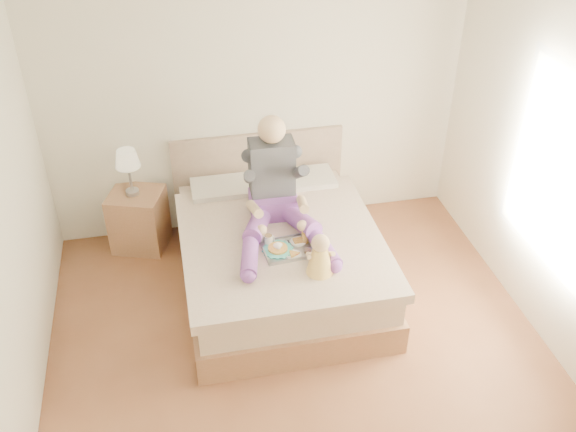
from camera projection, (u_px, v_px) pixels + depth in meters
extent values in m
cube|color=brown|center=(304.00, 365.00, 5.09)|extent=(4.00, 4.20, 0.01)
cube|color=silver|center=(311.00, 28.00, 3.55)|extent=(4.00, 4.20, 0.02)
cube|color=white|center=(256.00, 99.00, 6.01)|extent=(4.00, 0.02, 2.70)
cube|color=white|center=(574.00, 194.00, 4.66)|extent=(0.02, 4.20, 2.70)
cube|color=white|center=(559.00, 174.00, 4.79)|extent=(0.02, 1.30, 1.60)
cube|color=#F3E8C7|center=(559.00, 174.00, 4.79)|extent=(0.01, 1.18, 1.48)
cube|color=brown|center=(279.00, 271.00, 5.82)|extent=(1.68, 2.13, 0.28)
cube|color=beige|center=(279.00, 248.00, 5.68)|extent=(1.60, 2.05, 0.24)
cube|color=beige|center=(282.00, 244.00, 5.46)|extent=(1.70, 1.80, 0.09)
cube|color=silver|center=(224.00, 191.00, 6.11)|extent=(0.62, 0.40, 0.14)
cube|color=silver|center=(302.00, 182.00, 6.23)|extent=(0.62, 0.40, 0.14)
cube|color=gray|center=(258.00, 177.00, 6.49)|extent=(1.70, 0.08, 1.00)
cube|color=brown|center=(139.00, 220.00, 6.22)|extent=(0.60, 0.57, 0.60)
cylinder|color=#A9AAAF|center=(132.00, 192.00, 6.04)|extent=(0.12, 0.12, 0.04)
cylinder|color=#A9AAAF|center=(130.00, 178.00, 5.96)|extent=(0.02, 0.02, 0.26)
cone|color=beige|center=(127.00, 158.00, 5.83)|extent=(0.23, 0.23, 0.17)
cube|color=#783E9B|center=(273.00, 204.00, 5.71)|extent=(0.42, 0.33, 0.19)
cube|color=#323239|center=(272.00, 168.00, 5.57)|extent=(0.39, 0.25, 0.52)
sphere|color=beige|center=(272.00, 129.00, 5.33)|extent=(0.24, 0.24, 0.24)
cylinder|color=#783E9B|center=(258.00, 223.00, 5.48)|extent=(0.35, 0.58, 0.23)
cylinder|color=#783E9B|center=(250.00, 255.00, 5.14)|extent=(0.23, 0.51, 0.13)
sphere|color=#783E9B|center=(248.00, 276.00, 4.95)|extent=(0.12, 0.12, 0.12)
cylinder|color=#323239|center=(249.00, 177.00, 5.41)|extent=(0.14, 0.33, 0.26)
cylinder|color=beige|center=(255.00, 209.00, 5.35)|extent=(0.11, 0.34, 0.18)
sphere|color=beige|center=(262.00, 230.00, 5.29)|extent=(0.09, 0.09, 0.09)
cylinder|color=#783E9B|center=(298.00, 219.00, 5.53)|extent=(0.33, 0.58, 0.23)
cylinder|color=#783E9B|center=(323.00, 247.00, 5.23)|extent=(0.21, 0.51, 0.13)
sphere|color=#783E9B|center=(335.00, 266.00, 5.05)|extent=(0.12, 0.12, 0.12)
cylinder|color=#323239|center=(299.00, 172.00, 5.47)|extent=(0.12, 0.33, 0.26)
cylinder|color=beige|center=(303.00, 204.00, 5.41)|extent=(0.12, 0.34, 0.18)
sphere|color=beige|center=(302.00, 226.00, 5.34)|extent=(0.09, 0.09, 0.09)
cube|color=#A9AAAF|center=(288.00, 250.00, 5.31)|extent=(0.44, 0.36, 0.01)
cylinder|color=#3DB0A7|center=(278.00, 250.00, 5.29)|extent=(0.24, 0.24, 0.01)
cylinder|color=gold|center=(278.00, 248.00, 5.28)|extent=(0.16, 0.16, 0.02)
cylinder|color=white|center=(268.00, 239.00, 5.35)|extent=(0.07, 0.07, 0.08)
torus|color=white|center=(273.00, 238.00, 5.36)|extent=(0.02, 0.06, 0.06)
cylinder|color=olive|center=(268.00, 236.00, 5.33)|extent=(0.06, 0.06, 0.01)
cylinder|color=white|center=(298.00, 242.00, 5.38)|extent=(0.14, 0.14, 0.01)
cube|color=gold|center=(298.00, 240.00, 5.38)|extent=(0.08, 0.07, 0.02)
cylinder|color=white|center=(293.00, 255.00, 5.23)|extent=(0.14, 0.14, 0.01)
ellipsoid|color=red|center=(296.00, 254.00, 5.22)|extent=(0.03, 0.03, 0.01)
cylinder|color=white|center=(305.00, 237.00, 5.36)|extent=(0.06, 0.06, 0.11)
cylinder|color=orange|center=(305.00, 237.00, 5.36)|extent=(0.06, 0.06, 0.10)
cylinder|color=white|center=(308.00, 251.00, 5.26)|extent=(0.06, 0.06, 0.04)
cylinder|color=#441D09|center=(308.00, 251.00, 5.26)|extent=(0.05, 0.05, 0.03)
cone|color=#FFCA50|center=(320.00, 260.00, 5.02)|extent=(0.21, 0.21, 0.23)
sphere|color=beige|center=(321.00, 243.00, 4.92)|extent=(0.14, 0.14, 0.14)
cylinder|color=beige|center=(311.00, 260.00, 5.14)|extent=(0.07, 0.17, 0.06)
sphere|color=beige|center=(308.00, 254.00, 5.20)|extent=(0.05, 0.05, 0.05)
cylinder|color=beige|center=(309.00, 257.00, 4.98)|extent=(0.07, 0.12, 0.10)
cylinder|color=beige|center=(321.00, 259.00, 5.15)|extent=(0.07, 0.17, 0.06)
sphere|color=beige|center=(319.00, 253.00, 5.22)|extent=(0.05, 0.05, 0.05)
cylinder|color=beige|center=(330.00, 254.00, 5.01)|extent=(0.07, 0.12, 0.10)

